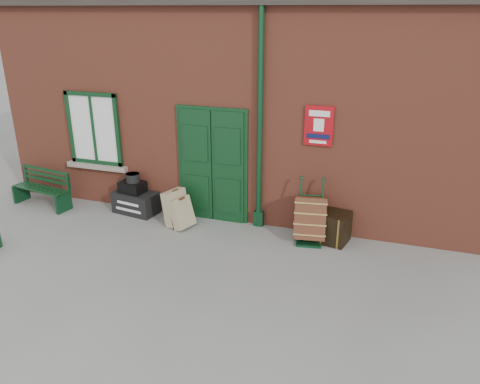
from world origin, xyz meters
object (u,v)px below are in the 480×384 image
at_px(houdini_trunk, 136,202).
at_px(dark_trunk, 327,226).
at_px(porter_trolley, 310,218).
at_px(bench, 43,187).

height_order(houdini_trunk, dark_trunk, dark_trunk).
relative_size(houdini_trunk, dark_trunk, 1.15).
relative_size(porter_trolley, dark_trunk, 1.47).
bearing_deg(bench, porter_trolley, 10.25).
height_order(bench, houdini_trunk, bench).
distance_m(bench, porter_trolley, 5.70).
bearing_deg(bench, houdini_trunk, 16.31).
height_order(houdini_trunk, porter_trolley, porter_trolley).
distance_m(houdini_trunk, porter_trolley, 3.64).
distance_m(houdini_trunk, dark_trunk, 3.92).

